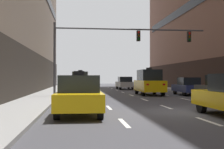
# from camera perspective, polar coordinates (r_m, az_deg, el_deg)

# --- Properties ---
(ground_plane) EXTENTS (120.00, 120.00, 0.00)m
(ground_plane) POSITION_cam_1_polar(r_m,az_deg,el_deg) (13.58, 13.12, -7.13)
(ground_plane) COLOR #424247
(sidewalk_left) EXTENTS (2.63, 80.00, 0.14)m
(sidewalk_left) POSITION_cam_1_polar(r_m,az_deg,el_deg) (13.10, -19.01, -7.05)
(sidewalk_left) COLOR gray
(sidewalk_left) RESTS_ON ground
(lane_stripe_l1_s3) EXTENTS (0.16, 2.00, 0.01)m
(lane_stripe_l1_s3) POSITION_cam_1_polar(r_m,az_deg,el_deg) (9.95, 2.38, -9.53)
(lane_stripe_l1_s3) COLOR silver
(lane_stripe_l1_s3) RESTS_ON ground
(lane_stripe_l1_s4) EXTENTS (0.16, 2.00, 0.01)m
(lane_stripe_l1_s4) POSITION_cam_1_polar(r_m,az_deg,el_deg) (14.87, -0.63, -6.56)
(lane_stripe_l1_s4) COLOR silver
(lane_stripe_l1_s4) RESTS_ON ground
(lane_stripe_l1_s5) EXTENTS (0.16, 2.00, 0.01)m
(lane_stripe_l1_s5) POSITION_cam_1_polar(r_m,az_deg,el_deg) (19.83, -2.12, -5.07)
(lane_stripe_l1_s5) COLOR silver
(lane_stripe_l1_s5) RESTS_ON ground
(lane_stripe_l1_s6) EXTENTS (0.16, 2.00, 0.01)m
(lane_stripe_l1_s6) POSITION_cam_1_polar(r_m,az_deg,el_deg) (24.80, -3.01, -4.17)
(lane_stripe_l1_s6) COLOR silver
(lane_stripe_l1_s6) RESTS_ON ground
(lane_stripe_l1_s7) EXTENTS (0.16, 2.00, 0.01)m
(lane_stripe_l1_s7) POSITION_cam_1_polar(r_m,az_deg,el_deg) (29.79, -3.61, -3.57)
(lane_stripe_l1_s7) COLOR silver
(lane_stripe_l1_s7) RESTS_ON ground
(lane_stripe_l1_s8) EXTENTS (0.16, 2.00, 0.01)m
(lane_stripe_l1_s8) POSITION_cam_1_polar(r_m,az_deg,el_deg) (34.77, -4.03, -3.14)
(lane_stripe_l1_s8) COLOR silver
(lane_stripe_l1_s8) RESTS_ON ground
(lane_stripe_l1_s9) EXTENTS (0.16, 2.00, 0.01)m
(lane_stripe_l1_s9) POSITION_cam_1_polar(r_m,az_deg,el_deg) (39.77, -4.34, -2.82)
(lane_stripe_l1_s9) COLOR silver
(lane_stripe_l1_s9) RESTS_ON ground
(lane_stripe_l1_s10) EXTENTS (0.16, 2.00, 0.01)m
(lane_stripe_l1_s10) POSITION_cam_1_polar(r_m,az_deg,el_deg) (44.76, -4.59, -2.57)
(lane_stripe_l1_s10) COLOR silver
(lane_stripe_l1_s10) RESTS_ON ground
(lane_stripe_l2_s3) EXTENTS (0.16, 2.00, 0.01)m
(lane_stripe_l2_s3) POSITION_cam_1_polar(r_m,az_deg,el_deg) (10.82, 18.54, -8.77)
(lane_stripe_l2_s3) COLOR silver
(lane_stripe_l2_s3) RESTS_ON ground
(lane_stripe_l2_s4) EXTENTS (0.16, 2.00, 0.01)m
(lane_stripe_l2_s4) POSITION_cam_1_polar(r_m,az_deg,el_deg) (15.47, 10.61, -6.32)
(lane_stripe_l2_s4) COLOR silver
(lane_stripe_l2_s4) RESTS_ON ground
(lane_stripe_l2_s5) EXTENTS (0.16, 2.00, 0.01)m
(lane_stripe_l2_s5) POSITION_cam_1_polar(r_m,az_deg,el_deg) (20.28, 6.43, -4.96)
(lane_stripe_l2_s5) COLOR silver
(lane_stripe_l2_s5) RESTS_ON ground
(lane_stripe_l2_s6) EXTENTS (0.16, 2.00, 0.01)m
(lane_stripe_l2_s6) POSITION_cam_1_polar(r_m,az_deg,el_deg) (25.17, 3.87, -4.11)
(lane_stripe_l2_s6) COLOR silver
(lane_stripe_l2_s6) RESTS_ON ground
(lane_stripe_l2_s7) EXTENTS (0.16, 2.00, 0.01)m
(lane_stripe_l2_s7) POSITION_cam_1_polar(r_m,az_deg,el_deg) (30.09, 2.14, -3.54)
(lane_stripe_l2_s7) COLOR silver
(lane_stripe_l2_s7) RESTS_ON ground
(lane_stripe_l2_s8) EXTENTS (0.16, 2.00, 0.01)m
(lane_stripe_l2_s8) POSITION_cam_1_polar(r_m,az_deg,el_deg) (35.04, 0.91, -3.12)
(lane_stripe_l2_s8) COLOR silver
(lane_stripe_l2_s8) RESTS_ON ground
(lane_stripe_l2_s9) EXTENTS (0.16, 2.00, 0.01)m
(lane_stripe_l2_s9) POSITION_cam_1_polar(r_m,az_deg,el_deg) (39.99, -0.02, -2.81)
(lane_stripe_l2_s9) COLOR silver
(lane_stripe_l2_s9) RESTS_ON ground
(lane_stripe_l2_s10) EXTENTS (0.16, 2.00, 0.01)m
(lane_stripe_l2_s10) POSITION_cam_1_polar(r_m,az_deg,el_deg) (44.96, -0.75, -2.56)
(lane_stripe_l2_s10) COLOR silver
(lane_stripe_l2_s10) RESTS_ON ground
(lane_stripe_l3_s4) EXTENTS (0.16, 2.00, 0.01)m
(lane_stripe_l3_s4) POSITION_cam_1_polar(r_m,az_deg,el_deg) (16.60, 20.65, -5.90)
(lane_stripe_l3_s4) COLOR silver
(lane_stripe_l3_s4) RESTS_ON ground
(lane_stripe_l3_s5) EXTENTS (0.16, 2.00, 0.01)m
(lane_stripe_l3_s5) POSITION_cam_1_polar(r_m,az_deg,el_deg) (21.16, 14.43, -4.76)
(lane_stripe_l3_s5) COLOR silver
(lane_stripe_l3_s5) RESTS_ON ground
(lane_stripe_l3_s6) EXTENTS (0.16, 2.00, 0.01)m
(lane_stripe_l3_s6) POSITION_cam_1_polar(r_m,az_deg,el_deg) (25.88, 10.46, -4.01)
(lane_stripe_l3_s6) COLOR silver
(lane_stripe_l3_s6) RESTS_ON ground
(lane_stripe_l3_s7) EXTENTS (0.16, 2.00, 0.01)m
(lane_stripe_l3_s7) POSITION_cam_1_polar(r_m,az_deg,el_deg) (30.69, 7.72, -3.48)
(lane_stripe_l3_s7) COLOR silver
(lane_stripe_l3_s7) RESTS_ON ground
(lane_stripe_l3_s8) EXTENTS (0.16, 2.00, 0.01)m
(lane_stripe_l3_s8) POSITION_cam_1_polar(r_m,az_deg,el_deg) (35.55, 5.73, -3.08)
(lane_stripe_l3_s8) COLOR silver
(lane_stripe_l3_s8) RESTS_ON ground
(lane_stripe_l3_s9) EXTENTS (0.16, 2.00, 0.01)m
(lane_stripe_l3_s9) POSITION_cam_1_polar(r_m,az_deg,el_deg) (40.45, 4.23, -2.78)
(lane_stripe_l3_s9) COLOR silver
(lane_stripe_l3_s9) RESTS_ON ground
(lane_stripe_l3_s10) EXTENTS (0.16, 2.00, 0.01)m
(lane_stripe_l3_s10) POSITION_cam_1_polar(r_m,az_deg,el_deg) (45.37, 3.05, -2.55)
(lane_stripe_l3_s10) COLOR silver
(lane_stripe_l3_s10) RESTS_ON ground
(taxi_driving_1) EXTENTS (2.04, 4.55, 2.35)m
(taxi_driving_1) POSITION_cam_1_polar(r_m,az_deg,el_deg) (31.50, -6.27, -1.44)
(taxi_driving_1) COLOR black
(taxi_driving_1) RESTS_ON ground
(taxi_driving_2) EXTENTS (1.95, 4.62, 2.42)m
(taxi_driving_2) POSITION_cam_1_polar(r_m,az_deg,el_deg) (25.68, 7.35, -1.57)
(taxi_driving_2) COLOR black
(taxi_driving_2) RESTS_ON ground
(car_driving_3) EXTENTS (1.91, 4.43, 1.65)m
(car_driving_3) POSITION_cam_1_polar(r_m,az_deg,el_deg) (37.92, 2.53, -1.71)
(car_driving_3) COLOR black
(car_driving_3) RESTS_ON ground
(taxi_driving_4) EXTENTS (1.86, 4.37, 1.81)m
(taxi_driving_4) POSITION_cam_1_polar(r_m,az_deg,el_deg) (11.95, -6.53, -4.16)
(taxi_driving_4) COLOR black
(taxi_driving_4) RESTS_ON ground
(taxi_driving_5) EXTENTS (1.81, 4.27, 2.23)m
(taxi_driving_5) POSITION_cam_1_polar(r_m,az_deg,el_deg) (36.78, -6.34, -1.41)
(taxi_driving_5) COLOR black
(taxi_driving_5) RESTS_ON ground
(car_parked_2) EXTENTS (2.05, 4.64, 1.72)m
(car_parked_2) POSITION_cam_1_polar(r_m,az_deg,el_deg) (20.58, 21.01, -2.51)
(car_parked_2) COLOR black
(car_parked_2) RESTS_ON ground
(car_parked_3) EXTENTS (1.84, 4.19, 1.56)m
(car_parked_3) POSITION_cam_1_polar(r_m,az_deg,el_deg) (26.14, 14.81, -2.29)
(car_parked_3) COLOR black
(car_parked_3) RESTS_ON ground
(traffic_signal_0) EXTENTS (12.13, 0.35, 5.71)m
(traffic_signal_0) POSITION_cam_1_polar(r_m,az_deg,el_deg) (22.98, 0.20, 6.45)
(traffic_signal_0) COLOR #4C4C51
(traffic_signal_0) RESTS_ON sidewalk_left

